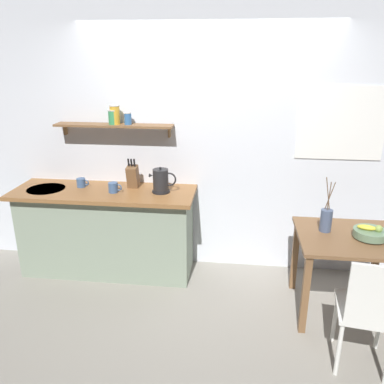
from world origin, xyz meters
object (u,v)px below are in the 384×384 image
at_px(knife_block, 133,176).
at_px(dining_table, 347,250).
at_px(fruit_bowl, 370,233).
at_px(coffee_mug_by_sink, 81,183).
at_px(electric_kettle, 161,181).
at_px(coffee_mug_spare, 113,187).
at_px(twig_vase, 326,220).
at_px(dining_chair_near, 368,310).

bearing_deg(knife_block, dining_table, -15.33).
distance_m(fruit_bowl, coffee_mug_by_sink, 2.76).
xyz_separation_m(electric_kettle, knife_block, (-0.31, 0.11, 0.01)).
bearing_deg(coffee_mug_spare, knife_block, 47.51).
bearing_deg(twig_vase, dining_table, -24.03).
distance_m(dining_chair_near, fruit_bowl, 0.76).
height_order(dining_table, electric_kettle, electric_kettle).
xyz_separation_m(coffee_mug_by_sink, coffee_mug_spare, (0.38, -0.12, 0.00)).
height_order(twig_vase, knife_block, twig_vase).
bearing_deg(fruit_bowl, knife_block, 165.26).
distance_m(twig_vase, knife_block, 1.89).
relative_size(dining_chair_near, knife_block, 3.01).
bearing_deg(dining_table, coffee_mug_spare, 169.94).
bearing_deg(knife_block, fruit_bowl, -14.74).
xyz_separation_m(fruit_bowl, coffee_mug_spare, (-2.32, 0.40, 0.17)).
relative_size(electric_kettle, coffee_mug_by_sink, 2.10).
bearing_deg(twig_vase, electric_kettle, 166.61).
xyz_separation_m(fruit_bowl, coffee_mug_by_sink, (-2.70, 0.53, 0.16)).
relative_size(dining_table, coffee_mug_by_sink, 6.64).
relative_size(dining_chair_near, twig_vase, 1.91).
xyz_separation_m(dining_table, fruit_bowl, (0.16, -0.02, 0.18)).
distance_m(dining_chair_near, knife_block, 2.41).
distance_m(fruit_bowl, twig_vase, 0.36).
height_order(electric_kettle, coffee_mug_spare, electric_kettle).
relative_size(dining_table, knife_block, 2.75).
distance_m(fruit_bowl, knife_block, 2.26).
distance_m(fruit_bowl, coffee_mug_spare, 2.37).
xyz_separation_m(dining_table, coffee_mug_spare, (-2.16, 0.38, 0.34)).
relative_size(fruit_bowl, coffee_mug_by_sink, 2.15).
xyz_separation_m(knife_block, coffee_mug_by_sink, (-0.53, -0.05, -0.08)).
height_order(fruit_bowl, knife_block, knife_block).
distance_m(electric_kettle, knife_block, 0.33).
distance_m(dining_table, coffee_mug_by_sink, 2.61).
height_order(dining_table, fruit_bowl, fruit_bowl).
relative_size(dining_table, dining_chair_near, 0.92).
height_order(dining_chair_near, coffee_mug_spare, coffee_mug_spare).
bearing_deg(coffee_mug_by_sink, twig_vase, -10.19).
bearing_deg(dining_table, fruit_bowl, -7.09).
height_order(electric_kettle, knife_block, knife_block).
xyz_separation_m(electric_kettle, coffee_mug_by_sink, (-0.84, 0.06, -0.07)).
height_order(dining_table, twig_vase, twig_vase).
bearing_deg(coffee_mug_by_sink, coffee_mug_spare, -17.93).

